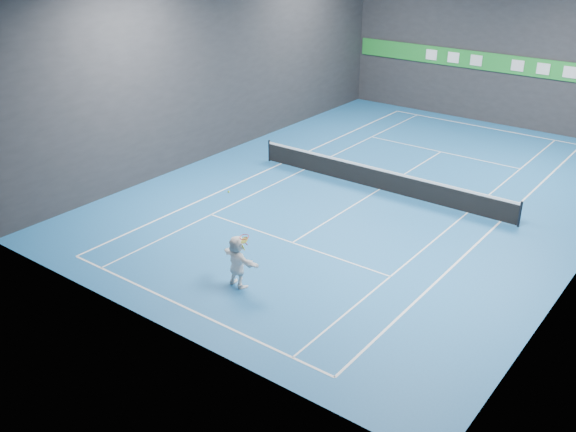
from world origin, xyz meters
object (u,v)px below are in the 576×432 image
Objects in this scene: player at (237,261)px; tennis_net at (379,178)px; tennis_racket at (244,239)px; tennis_ball at (229,192)px.

tennis_net is (-0.40, 9.90, -0.35)m from player.
tennis_racket is (0.69, -9.85, 1.23)m from tennis_net.
tennis_racket is at bearing -160.01° from player.
tennis_racket reaches higher than tennis_net.
tennis_racket is at bearing -5.90° from tennis_ball.
player is 2.32m from tennis_ball.
tennis_ball is (-0.37, 0.11, 2.29)m from player.
tennis_ball is at bearing -6.98° from player.
tennis_racket is (0.65, -0.07, -1.41)m from tennis_ball.
tennis_net is (-0.04, 9.78, -2.64)m from tennis_ball.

